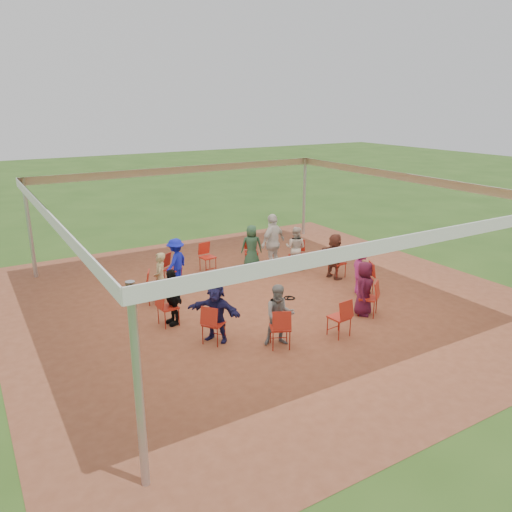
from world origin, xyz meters
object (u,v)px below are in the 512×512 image
chair_8 (280,328)px  person_seated_9 (361,270)px  chair_2 (251,252)px  chair_1 (297,254)px  person_seated_8 (364,288)px  chair_10 (368,298)px  person_seated_7 (279,315)px  chair_0 (337,263)px  chair_9 (339,317)px  chair_11 (365,278)px  person_seated_1 (296,248)px  person_seated_6 (216,312)px  person_seated_4 (160,278)px  standing_person (273,243)px  chair_6 (168,307)px  chair_7 (214,324)px  chair_5 (156,287)px  cable_coil (290,298)px  person_seated_0 (335,256)px  laptop (331,258)px  chair_3 (208,257)px  person_seated_3 (176,262)px  chair_4 (173,269)px  person_seated_2 (252,246)px  person_seated_5 (172,297)px

chair_8 → person_seated_9: bearing=46.2°
chair_2 → chair_1: bearing=165.0°
chair_8 → person_seated_8: size_ratio=0.66×
chair_10 → person_seated_7: 2.77m
chair_0 → chair_9: 3.99m
chair_10 → chair_11: same height
person_seated_1 → person_seated_6: same height
person_seated_4 → standing_person: (3.93, 0.68, 0.23)m
chair_0 → chair_6: bearing=90.0°
chair_7 → chair_9: same height
chair_6 → chair_7: size_ratio=1.00×
person_seated_1 → person_seated_6: bearing=90.0°
chair_9 → person_seated_4: person_seated_4 is taller
chair_5 → person_seated_4: bearing=90.0°
cable_coil → person_seated_0: bearing=18.1°
chair_5 → laptop: (5.10, -0.89, 0.20)m
chair_2 → chair_11: same height
chair_10 → person_seated_4: (-4.11, 3.39, 0.24)m
chair_0 → chair_3: (-3.09, 2.52, 0.00)m
chair_3 → person_seated_3: 1.45m
chair_4 → chair_9: size_ratio=1.00×
chair_11 → person_seated_9: person_seated_9 is taller
chair_5 → chair_9: (2.86, -3.96, 0.00)m
chair_4 → laptop: (4.18, -2.02, 0.20)m
chair_0 → person_seated_2: bearing=32.2°
chair_0 → standing_person: standing_person is taller
chair_7 → person_seated_9: person_seated_9 is taller
person_seated_0 → chair_6: bearing=90.0°
chair_9 → chair_4: bearing=105.0°
chair_6 → standing_person: standing_person is taller
person_seated_9 → chair_4: bearing=74.7°
chair_4 → person_seated_9: 5.33m
cable_coil → chair_10: bearing=-61.0°
person_seated_2 → person_seated_6: same height
person_seated_4 → person_seated_6: same height
chair_1 → cable_coil: 2.69m
person_seated_5 → cable_coil: (3.29, -0.13, -0.67)m
chair_3 → chair_6: same height
chair_11 → person_seated_5: 5.33m
chair_6 → cable_coil: (3.41, -0.12, -0.43)m
person_seated_8 → person_seated_9: size_ratio=1.00×
chair_10 → person_seated_2: (-0.55, 4.75, 0.24)m
person_seated_7 → chair_11: bearing=43.8°
chair_2 → person_seated_5: bearing=60.7°
chair_7 → person_seated_7: (1.18, -0.81, 0.24)m
chair_7 → standing_person: bearing=96.6°
chair_8 → chair_11: size_ratio=1.00×
chair_11 → chair_2: bearing=45.0°
person_seated_8 → person_seated_9: 1.40m
chair_5 → chair_8: 3.99m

